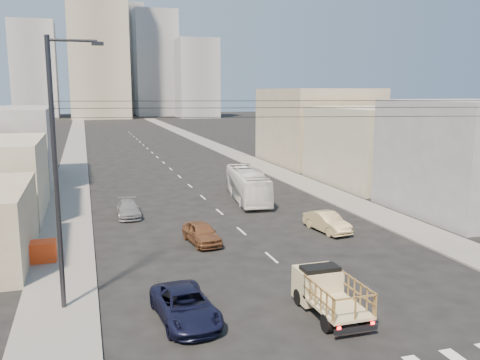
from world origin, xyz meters
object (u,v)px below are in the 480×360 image
crate_stack (40,251)px  sedan_brown (202,233)px  navy_pickup (185,306)px  sedan_grey (128,209)px  city_bus (247,185)px  flatbed_pickup (328,290)px  sedan_tan (327,222)px  streetlamp_left (58,168)px

crate_stack → sedan_brown: bearing=6.0°
navy_pickup → sedan_grey: navy_pickup is taller
city_bus → crate_stack: (-16.55, -12.59, -0.73)m
flatbed_pickup → sedan_tan: 13.45m
navy_pickup → sedan_tan: (12.17, 10.87, 0.01)m
navy_pickup → sedan_brown: size_ratio=1.19×
navy_pickup → sedan_grey: bearing=87.7°
flatbed_pickup → city_bus: 23.80m
city_bus → sedan_brown: bearing=-113.6°
flatbed_pickup → crate_stack: size_ratio=2.45×
flatbed_pickup → sedan_tan: (6.01, 12.02, -0.41)m
streetlamp_left → crate_stack: size_ratio=6.67×
navy_pickup → sedan_tan: bearing=37.3°
sedan_brown → streetlamp_left: bearing=-142.0°
navy_pickup → sedan_brown: 11.21m
sedan_grey → crate_stack: crate_stack is taller
city_bus → sedan_grey: bearing=-157.3°
city_bus → sedan_brown: size_ratio=2.47×
streetlamp_left → sedan_brown: bearing=44.8°
city_bus → sedan_tan: city_bus is taller
navy_pickup → streetlamp_left: (-4.91, 2.74, 5.76)m
navy_pickup → city_bus: bearing=61.3°
city_bus → sedan_tan: size_ratio=2.44×
sedan_brown → sedan_tan: bearing=-6.0°
sedan_brown → sedan_grey: size_ratio=0.97×
sedan_brown → crate_stack: sedan_brown is taller
sedan_tan → sedan_grey: 15.43m
flatbed_pickup → navy_pickup: flatbed_pickup is taller
sedan_grey → crate_stack: size_ratio=2.35×
flatbed_pickup → sedan_grey: (-6.90, 20.47, -0.48)m
city_bus → flatbed_pickup: bearing=-92.3°
navy_pickup → crate_stack: navy_pickup is taller
crate_stack → streetlamp_left: bearing=-77.1°
flatbed_pickup → crate_stack: (-12.68, 10.89, -0.40)m
flatbed_pickup → sedan_tan: size_ratio=1.06×
flatbed_pickup → city_bus: (3.87, 23.48, 0.32)m
sedan_tan → crate_stack: (-18.69, -1.14, 0.00)m
city_bus → sedan_tan: (2.14, -11.46, -0.73)m
sedan_brown → crate_stack: (-9.69, -1.02, -0.01)m
sedan_brown → sedan_grey: (-3.91, 8.57, -0.09)m
navy_pickup → sedan_brown: sedan_brown is taller
sedan_grey → crate_stack: bearing=-120.2°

